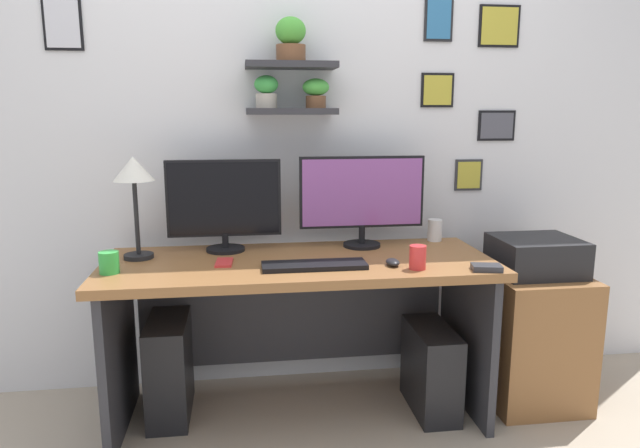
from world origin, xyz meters
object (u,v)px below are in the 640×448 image
(scissors_tray, at_px, (487,268))
(drawer_cabinet, at_px, (530,336))
(computer_tower_left, at_px, (169,368))
(pen_cup, at_px, (418,257))
(monitor_right, at_px, (362,197))
(cell_phone, at_px, (224,262))
(computer_mouse, at_px, (393,262))
(coffee_mug, at_px, (109,262))
(monitor_left, at_px, (224,203))
(desk_lamp, at_px, (134,178))
(desk, at_px, (298,300))
(printer, at_px, (536,256))
(water_cup, at_px, (435,230))
(keyboard, at_px, (314,265))
(computer_tower_right, at_px, (431,369))

(scissors_tray, relative_size, drawer_cabinet, 0.19)
(computer_tower_left, bearing_deg, pen_cup, -16.17)
(monitor_right, xyz_separation_m, scissors_tray, (0.42, -0.50, -0.23))
(drawer_cabinet, bearing_deg, cell_phone, -178.40)
(computer_mouse, height_order, coffee_mug, coffee_mug)
(cell_phone, bearing_deg, scissors_tray, -10.33)
(monitor_left, distance_m, computer_mouse, 0.83)
(desk_lamp, distance_m, computer_tower_left, 0.88)
(monitor_right, bearing_deg, desk, -153.77)
(computer_mouse, bearing_deg, printer, 13.04)
(drawer_cabinet, distance_m, computer_tower_left, 1.73)
(coffee_mug, bearing_deg, monitor_right, 16.33)
(desk, xyz_separation_m, coffee_mug, (-0.79, -0.16, 0.25))
(monitor_right, height_order, desk_lamp, desk_lamp)
(desk, distance_m, desk_lamp, 0.91)
(computer_mouse, distance_m, drawer_cabinet, 0.89)
(computer_mouse, distance_m, water_cup, 0.55)
(desk_lamp, bearing_deg, keyboard, -19.07)
(computer_tower_right, bearing_deg, computer_tower_left, 174.19)
(drawer_cabinet, bearing_deg, pen_cup, -160.10)
(monitor_right, bearing_deg, desk_lamp, -174.82)
(computer_mouse, xyz_separation_m, water_cup, (0.34, 0.44, 0.04))
(monitor_left, relative_size, scissors_tray, 4.40)
(desk, distance_m, computer_tower_right, 0.71)
(monitor_right, xyz_separation_m, coffee_mug, (-1.11, -0.33, -0.20))
(desk_lamp, distance_m, printer, 1.88)
(desk, height_order, computer_tower_right, desk)
(keyboard, height_order, pen_cup, pen_cup)
(computer_mouse, bearing_deg, monitor_right, 98.71)
(desk, bearing_deg, monitor_right, 26.23)
(pen_cup, bearing_deg, keyboard, 169.25)
(computer_mouse, bearing_deg, monitor_left, 152.44)
(pen_cup, xyz_separation_m, printer, (0.66, 0.24, -0.08))
(desk_lamp, relative_size, computer_tower_right, 1.12)
(keyboard, bearing_deg, drawer_cabinet, 8.30)
(coffee_mug, bearing_deg, monitor_left, 35.44)
(desk_lamp, height_order, pen_cup, desk_lamp)
(monitor_right, distance_m, scissors_tray, 0.69)
(keyboard, distance_m, computer_mouse, 0.34)
(desk_lamp, bearing_deg, desk, -5.42)
(pen_cup, distance_m, printer, 0.70)
(keyboard, bearing_deg, desk, 104.23)
(printer, relative_size, computer_tower_left, 0.82)
(monitor_right, distance_m, keyboard, 0.51)
(desk_lamp, height_order, computer_tower_right, desk_lamp)
(pen_cup, relative_size, drawer_cabinet, 0.16)
(cell_phone, xyz_separation_m, scissors_tray, (1.08, -0.26, 0.01))
(cell_phone, height_order, coffee_mug, coffee_mug)
(computer_mouse, relative_size, computer_tower_right, 0.22)
(monitor_left, xyz_separation_m, monitor_right, (0.65, 0.00, 0.02))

